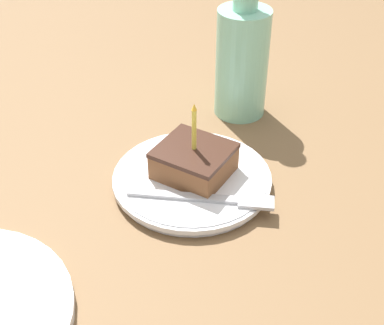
% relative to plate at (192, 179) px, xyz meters
% --- Properties ---
extents(ground_plane, '(2.40, 2.40, 0.04)m').
position_rel_plate_xyz_m(ground_plane, '(-0.02, 0.02, -0.03)').
color(ground_plane, brown).
rests_on(ground_plane, ground).
extents(plate, '(0.21, 0.21, 0.02)m').
position_rel_plate_xyz_m(plate, '(0.00, 0.00, 0.00)').
color(plate, silver).
rests_on(plate, ground_plane).
extents(cake_slice, '(0.08, 0.09, 0.11)m').
position_rel_plate_xyz_m(cake_slice, '(0.00, -0.00, 0.03)').
color(cake_slice, brown).
rests_on(cake_slice, plate).
extents(fork, '(0.09, 0.18, 0.00)m').
position_rel_plate_xyz_m(fork, '(-0.03, -0.05, 0.01)').
color(fork, '#B2B2B7').
rests_on(fork, plate).
extents(bottle, '(0.08, 0.08, 0.23)m').
position_rel_plate_xyz_m(bottle, '(0.20, 0.03, 0.08)').
color(bottle, '#8CD1B2').
rests_on(bottle, ground_plane).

